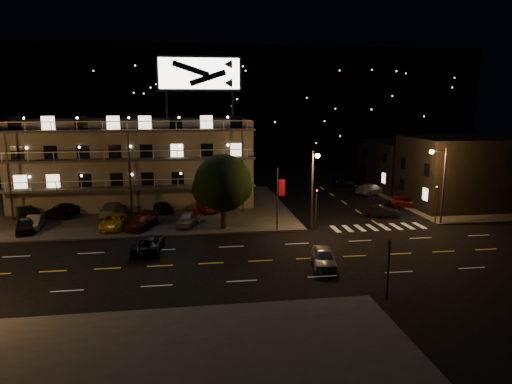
{
  "coord_description": "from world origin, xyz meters",
  "views": [
    {
      "loc": [
        -3.47,
        -34.76,
        12.68
      ],
      "look_at": [
        2.82,
        8.0,
        4.11
      ],
      "focal_mm": 32.0,
      "sensor_mm": 36.0,
      "label": 1
    }
  ],
  "objects": [
    {
      "name": "curb_ne",
      "position": [
        30.0,
        20.0,
        0.07
      ],
      "size": [
        16.0,
        24.0,
        0.15
      ],
      "primitive_type": "cube",
      "color": "#3B3B39",
      "rests_on": "ground"
    },
    {
      "name": "side_car_0",
      "position": [
        17.7,
        12.18,
        0.64
      ],
      "size": [
        4.12,
        2.49,
        1.28
      ],
      "primitive_type": "imported",
      "rotation": [
        0.0,
        0.0,
        1.26
      ],
      "color": "black",
      "rests_on": "ground"
    },
    {
      "name": "lot_car_3",
      "position": [
        -8.38,
        10.96,
        0.83
      ],
      "size": [
        3.49,
        5.04,
        1.36
      ],
      "primitive_type": "imported",
      "rotation": [
        0.0,
        0.0,
        -0.38
      ],
      "color": "#5D150D",
      "rests_on": "curb_nw"
    },
    {
      "name": "side_car_1",
      "position": [
        22.99,
        16.4,
        0.66
      ],
      "size": [
        5.19,
        3.61,
        1.32
      ],
      "primitive_type": "imported",
      "rotation": [
        0.0,
        0.0,
        1.24
      ],
      "color": "#5D150D",
      "rests_on": "ground"
    },
    {
      "name": "side_bldg_back",
      "position": [
        29.99,
        28.0,
        3.5
      ],
      "size": [
        14.06,
        12.0,
        7.0
      ],
      "color": "black",
      "rests_on": "ground"
    },
    {
      "name": "motel",
      "position": [
        -9.94,
        23.88,
        5.34
      ],
      "size": [
        28.0,
        13.8,
        18.1
      ],
      "color": "gray",
      "rests_on": "ground"
    },
    {
      "name": "signal_sw",
      "position": [
        9.0,
        -8.5,
        2.57
      ],
      "size": [
        0.2,
        0.27,
        4.6
      ],
      "color": "#2D2D30",
      "rests_on": "ground"
    },
    {
      "name": "lot_car_6",
      "position": [
        -17.27,
        17.5,
        0.87
      ],
      "size": [
        3.66,
        5.66,
        1.45
      ],
      "primitive_type": "imported",
      "rotation": [
        0.0,
        0.0,
        2.88
      ],
      "color": "black",
      "rests_on": "curb_nw"
    },
    {
      "name": "tree",
      "position": [
        -0.3,
        9.68,
        4.61
      ],
      "size": [
        5.96,
        5.74,
        7.51
      ],
      "color": "black",
      "rests_on": "curb_nw"
    },
    {
      "name": "curb_nw",
      "position": [
        -14.0,
        20.0,
        0.07
      ],
      "size": [
        44.0,
        24.0,
        0.15
      ],
      "primitive_type": "cube",
      "color": "#3B3B39",
      "rests_on": "ground"
    },
    {
      "name": "road_car_west",
      "position": [
        -7.17,
        3.8,
        0.72
      ],
      "size": [
        2.86,
        5.36,
        1.43
      ],
      "primitive_type": "imported",
      "rotation": [
        0.0,
        0.0,
        3.05
      ],
      "color": "black",
      "rests_on": "ground"
    },
    {
      "name": "streetlight_nc",
      "position": [
        8.5,
        7.94,
        4.96
      ],
      "size": [
        0.44,
        1.92,
        8.0
      ],
      "color": "#2D2D30",
      "rests_on": "ground"
    },
    {
      "name": "lot_car_2",
      "position": [
        -11.24,
        11.38,
        0.82
      ],
      "size": [
        2.38,
        4.92,
        1.35
      ],
      "primitive_type": "imported",
      "rotation": [
        0.0,
        0.0,
        -0.03
      ],
      "color": "yellow",
      "rests_on": "curb_nw"
    },
    {
      "name": "lot_car_7",
      "position": [
        -12.1,
        16.74,
        0.92
      ],
      "size": [
        2.67,
        5.48,
        1.54
      ],
      "primitive_type": "imported",
      "rotation": [
        0.0,
        0.0,
        3.04
      ],
      "color": "#9C9CA2",
      "rests_on": "curb_nw"
    },
    {
      "name": "lot_car_9",
      "position": [
        -1.77,
        17.13,
        0.86
      ],
      "size": [
        2.79,
        4.58,
        1.43
      ],
      "primitive_type": "imported",
      "rotation": [
        0.0,
        0.0,
        3.46
      ],
      "color": "#5D150D",
      "rests_on": "curb_nw"
    },
    {
      "name": "lot_car_5",
      "position": [
        -21.41,
        16.65,
        0.87
      ],
      "size": [
        3.1,
        4.63,
        1.44
      ],
      "primitive_type": "imported",
      "rotation": [
        0.0,
        0.0,
        3.54
      ],
      "color": "black",
      "rests_on": "curb_nw"
    },
    {
      "name": "lot_car_0",
      "position": [
        -19.57,
        11.03,
        0.84
      ],
      "size": [
        2.68,
        4.32,
        1.37
      ],
      "primitive_type": "imported",
      "rotation": [
        0.0,
        0.0,
        0.28
      ],
      "color": "black",
      "rests_on": "curb_nw"
    },
    {
      "name": "lot_car_8",
      "position": [
        -6.74,
        17.44,
        0.82
      ],
      "size": [
        3.01,
        4.23,
        1.34
      ],
      "primitive_type": "imported",
      "rotation": [
        0.0,
        0.0,
        3.55
      ],
      "color": "black",
      "rests_on": "curb_nw"
    },
    {
      "name": "lot_car_1",
      "position": [
        -19.12,
        12.33,
        0.8
      ],
      "size": [
        1.78,
        4.05,
        1.29
      ],
      "primitive_type": "imported",
      "rotation": [
        0.0,
        0.0,
        0.11
      ],
      "color": "#9C9CA2",
      "rests_on": "curb_nw"
    },
    {
      "name": "lot_car_4",
      "position": [
        -3.79,
        11.31,
        0.84
      ],
      "size": [
        2.82,
        4.38,
        1.39
      ],
      "primitive_type": "imported",
      "rotation": [
        0.0,
        0.0,
        -0.32
      ],
      "color": "#9C9CA2",
      "rests_on": "curb_nw"
    },
    {
      "name": "side_car_3",
      "position": [
        20.76,
        31.83,
        0.77
      ],
      "size": [
        4.76,
        2.49,
        1.55
      ],
      "primitive_type": "imported",
      "rotation": [
        0.0,
        0.0,
        1.42
      ],
      "color": "black",
      "rests_on": "ground"
    },
    {
      "name": "banner_north",
      "position": [
        5.09,
        8.4,
        3.43
      ],
      "size": [
        0.83,
        0.16,
        6.4
      ],
      "color": "#2D2D30",
      "rests_on": "ground"
    },
    {
      "name": "road_car_east",
      "position": [
        6.67,
        -2.04,
        0.75
      ],
      "size": [
        2.53,
        4.66,
        1.5
      ],
      "primitive_type": "imported",
      "rotation": [
        0.0,
        0.0,
        -0.18
      ],
      "color": "#9C9CA2",
      "rests_on": "ground"
    },
    {
      "name": "signal_ne",
      "position": [
        22.0,
        8.5,
        2.57
      ],
      "size": [
        0.27,
        0.2,
        4.6
      ],
      "color": "#2D2D30",
      "rests_on": "ground"
    },
    {
      "name": "ground",
      "position": [
        0.0,
        0.0,
        0.0
      ],
      "size": [
        140.0,
        140.0,
        0.0
      ],
      "primitive_type": "plane",
      "color": "black",
      "rests_on": "ground"
    },
    {
      "name": "streetlight_ne",
      "position": [
        22.14,
        8.3,
        4.96
      ],
      "size": [
        1.92,
        0.44,
        8.0
      ],
      "color": "#2D2D30",
      "rests_on": "ground"
    },
    {
      "name": "stop_sign",
      "position": [
        -3.0,
        8.57,
        1.71
      ],
      "size": [
        0.91,
        0.11,
        2.61
      ],
      "color": "#2D2D30",
      "rests_on": "ground"
    },
    {
      "name": "signal_nw",
      "position": [
        9.0,
        8.5,
        2.57
      ],
      "size": [
        0.2,
        0.27,
        4.6
      ],
      "color": "#2D2D30",
      "rests_on": "ground"
    },
    {
      "name": "side_bldg_front",
      "position": [
        29.99,
        16.0,
        4.25
      ],
      "size": [
        14.06,
        10.0,
        8.5
      ],
      "color": "black",
      "rests_on": "ground"
    },
    {
      "name": "hill_backdrop",
      "position": [
        -5.94,
        68.78,
        11.55
      ],
      "size": [
        120.0,
        25.0,
        24.0
      ],
      "color": "black",
      "rests_on": "ground"
    },
    {
      "name": "side_car_2",
      "position": [
        21.57,
        24.53,
        0.73
      ],
      "size": [
        5.44,
        3.95,
        1.46
      ],
      "primitive_type": "imported",
      "rotation": [
        0.0,
        0.0,
        2.0
      ],
      "color": "#9C9CA2",
      "rests_on": "ground"
    }
  ]
}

